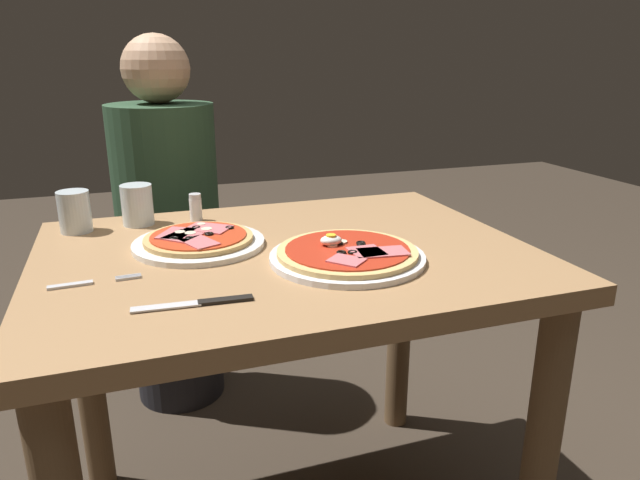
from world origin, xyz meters
TOP-DOWN VIEW (x-y plane):
  - dining_table at (0.00, 0.00)m, footprint 1.00×0.76m
  - pizza_foreground at (0.10, -0.11)m, footprint 0.31×0.31m
  - pizza_across_left at (-0.17, 0.08)m, footprint 0.28×0.28m
  - water_glass_near at (-0.42, 0.27)m, footprint 0.07×0.07m
  - water_glass_far at (-0.28, 0.29)m, footprint 0.07×0.07m
  - fork at (-0.38, -0.07)m, footprint 0.16×0.02m
  - knife at (-0.20, -0.22)m, footprint 0.20×0.03m
  - salt_shaker at (-0.15, 0.28)m, footprint 0.03×0.03m
  - diner_person at (-0.19, 0.72)m, footprint 0.32×0.32m

SIDE VIEW (x-z plane):
  - diner_person at x=-0.19m, z-range -0.03..1.15m
  - dining_table at x=0.00m, z-range 0.23..0.97m
  - fork at x=-0.38m, z-range 0.73..0.74m
  - knife at x=-0.20m, z-range 0.73..0.74m
  - pizza_across_left at x=-0.17m, z-range 0.73..0.76m
  - pizza_foreground at x=0.10m, z-range 0.72..0.77m
  - salt_shaker at x=-0.15m, z-range 0.73..0.80m
  - water_glass_near at x=-0.42m, z-range 0.73..0.82m
  - water_glass_far at x=-0.28m, z-range 0.73..0.82m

